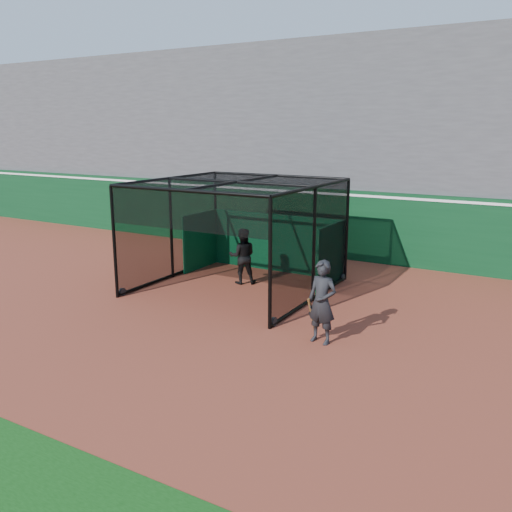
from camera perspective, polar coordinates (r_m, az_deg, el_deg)
The scene contains 6 objects.
ground at distance 13.48m, azimuth -8.29°, elevation -6.98°, with size 120.00×120.00×0.00m, color brown.
outfield_wall at distance 20.28m, azimuth 6.57°, elevation 3.71°, with size 50.00×0.50×2.50m.
grandstand at distance 23.52m, azimuth 10.54°, elevation 12.69°, with size 50.00×7.85×8.95m.
batting_cage at distance 15.81m, azimuth -1.97°, elevation 2.10°, with size 4.97×5.05×3.14m.
batter at distance 16.45m, azimuth -1.44°, elevation -0.01°, with size 0.83×0.65×1.71m, color black.
on_deck_player at distance 11.96m, azimuth 6.95°, elevation -4.86°, with size 0.73×0.53×1.87m.
Camera 1 is at (7.92, -9.87, 4.64)m, focal length 38.00 mm.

